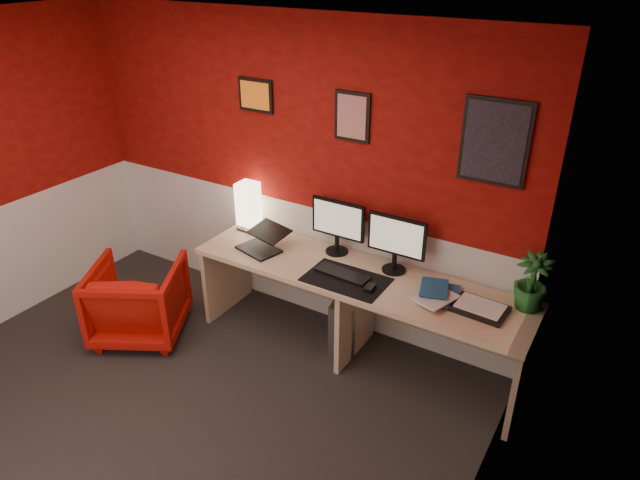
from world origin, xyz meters
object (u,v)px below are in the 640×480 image
at_px(armchair, 139,300).
at_px(zen_tray, 480,309).
at_px(monitor_right, 396,236).
at_px(pc_tower, 349,319).
at_px(monitor_left, 337,219).
at_px(desk, 356,315).
at_px(potted_plant, 532,282).
at_px(shoji_lamp, 249,207).
at_px(laptop, 258,238).

bearing_deg(armchair, zen_tray, 166.03).
height_order(monitor_right, pc_tower, monitor_right).
height_order(monitor_left, pc_tower, monitor_left).
xyz_separation_m(desk, potted_plant, (1.18, 0.20, 0.57)).
bearing_deg(monitor_right, desk, -137.97).
height_order(zen_tray, potted_plant, potted_plant).
bearing_deg(potted_plant, shoji_lamp, -179.87).
bearing_deg(laptop, monitor_right, 28.65).
bearing_deg(potted_plant, desk, -170.29).
relative_size(shoji_lamp, zen_tray, 1.14).
xyz_separation_m(laptop, armchair, (-0.80, -0.60, -0.52)).
bearing_deg(monitor_left, pc_tower, -32.31).
bearing_deg(pc_tower, monitor_right, 5.34).
relative_size(desk, laptop, 7.88).
relative_size(desk, monitor_left, 4.48).
distance_m(shoji_lamp, zen_tray, 2.08).
relative_size(monitor_right, armchair, 0.82).
bearing_deg(desk, monitor_left, 143.46).
distance_m(zen_tray, armchair, 2.69).
bearing_deg(pc_tower, laptop, -176.83).
height_order(desk, laptop, laptop).
relative_size(laptop, potted_plant, 0.81).
xyz_separation_m(laptop, zen_tray, (1.77, 0.08, -0.09)).
height_order(zen_tray, armchair, zen_tray).
relative_size(monitor_right, zen_tray, 1.66).
bearing_deg(monitor_left, armchair, -146.40).
height_order(monitor_left, potted_plant, monitor_left).
xyz_separation_m(monitor_right, armchair, (-1.85, -0.86, -0.70)).
bearing_deg(desk, shoji_lamp, 170.23).
distance_m(laptop, potted_plant, 2.05).
distance_m(laptop, zen_tray, 1.77).
distance_m(desk, zen_tray, 1.00).
xyz_separation_m(monitor_left, monitor_right, (0.51, -0.03, 0.00)).
distance_m(pc_tower, armchair, 1.72).
xyz_separation_m(desk, shoji_lamp, (-1.14, 0.20, 0.56)).
xyz_separation_m(shoji_lamp, laptop, (0.30, -0.28, -0.09)).
xyz_separation_m(pc_tower, armchair, (-1.54, -0.77, 0.10)).
distance_m(monitor_left, pc_tower, 0.83).
height_order(monitor_left, zen_tray, monitor_left).
distance_m(laptop, armchair, 1.12).
distance_m(monitor_right, pc_tower, 0.86).
height_order(laptop, monitor_left, monitor_left).
bearing_deg(monitor_left, zen_tray, -10.04).
relative_size(laptop, monitor_right, 0.57).
height_order(shoji_lamp, armchair, shoji_lamp).
height_order(monitor_left, armchair, monitor_left).
distance_m(monitor_left, potted_plant, 1.48).
xyz_separation_m(shoji_lamp, monitor_left, (0.85, 0.02, 0.09)).
height_order(zen_tray, pc_tower, zen_tray).
height_order(laptop, armchair, laptop).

